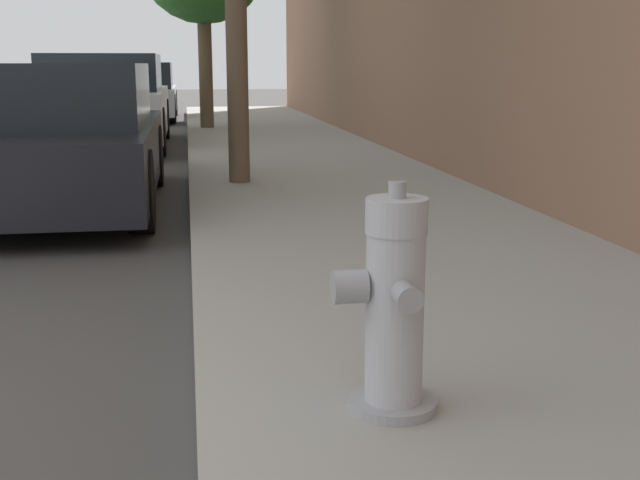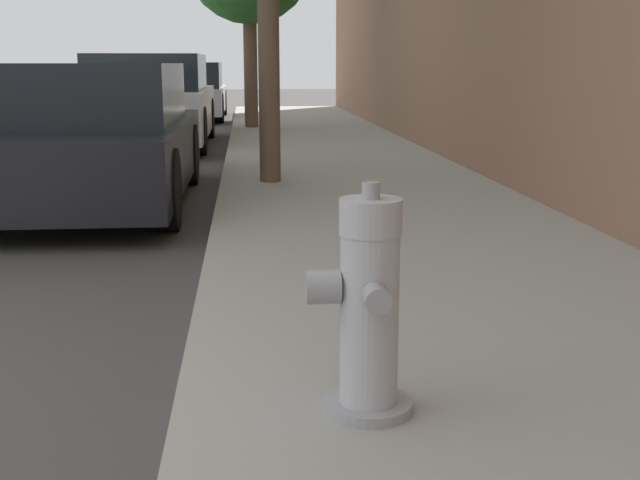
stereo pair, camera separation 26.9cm
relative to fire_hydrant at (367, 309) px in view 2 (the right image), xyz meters
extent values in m
cube|color=#99968E|center=(0.71, -0.32, -0.44)|extent=(2.73, 40.00, 0.16)
cylinder|color=#97979C|center=(0.01, 0.00, -0.34)|extent=(0.30, 0.30, 0.04)
cylinder|color=#B2B2B7|center=(0.01, 0.00, -0.03)|extent=(0.19, 0.19, 0.57)
cylinder|color=#B2B2B7|center=(0.01, 0.00, 0.31)|extent=(0.20, 0.20, 0.12)
cylinder|color=#97979C|center=(0.01, 0.00, 0.40)|extent=(0.06, 0.06, 0.05)
cylinder|color=#97979C|center=(0.01, -0.14, 0.08)|extent=(0.08, 0.09, 0.08)
cylinder|color=#97979C|center=(0.01, 0.14, 0.08)|extent=(0.08, 0.09, 0.08)
cylinder|color=#97979C|center=(-0.15, 0.00, 0.08)|extent=(0.11, 0.11, 0.11)
cube|color=black|center=(-1.87, 5.12, -0.04)|extent=(1.84, 4.05, 0.59)
cube|color=black|center=(-1.87, 4.96, 0.53)|extent=(1.69, 2.23, 0.53)
cylinder|color=black|center=(-2.71, 6.38, -0.19)|extent=(0.20, 0.66, 0.66)
cylinder|color=black|center=(-1.03, 6.38, -0.19)|extent=(0.20, 0.66, 0.66)
cylinder|color=black|center=(-1.03, 3.86, -0.19)|extent=(0.20, 0.66, 0.66)
cube|color=silver|center=(-1.90, 10.66, 0.03)|extent=(1.81, 4.47, 0.71)
cube|color=black|center=(-1.90, 10.48, 0.66)|extent=(1.67, 2.46, 0.54)
cylinder|color=black|center=(-2.72, 12.04, -0.17)|extent=(0.20, 0.70, 0.70)
cylinder|color=black|center=(-1.07, 12.04, -0.17)|extent=(0.20, 0.70, 0.70)
cylinder|color=black|center=(-2.72, 9.27, -0.17)|extent=(0.20, 0.70, 0.70)
cylinder|color=black|center=(-1.07, 9.27, -0.17)|extent=(0.20, 0.70, 0.70)
cube|color=#B7B7BC|center=(-1.75, 17.15, -0.05)|extent=(1.68, 4.46, 0.57)
cube|color=black|center=(-1.75, 16.97, 0.52)|extent=(1.54, 2.45, 0.58)
cylinder|color=black|center=(-2.51, 18.53, -0.19)|extent=(0.20, 0.65, 0.65)
cylinder|color=black|center=(-0.99, 18.53, -0.19)|extent=(0.20, 0.65, 0.65)
cylinder|color=black|center=(-2.51, 15.77, -0.19)|extent=(0.20, 0.65, 0.65)
cylinder|color=black|center=(-0.99, 15.77, -0.19)|extent=(0.20, 0.65, 0.65)
cylinder|color=brown|center=(-0.16, 5.44, 1.15)|extent=(0.21, 0.21, 3.01)
cylinder|color=brown|center=(-0.29, 12.47, 0.76)|extent=(0.25, 0.25, 2.24)
camera|label=1|loc=(-0.65, -2.47, 0.79)|focal=45.00mm
camera|label=2|loc=(-0.38, -2.50, 0.79)|focal=45.00mm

